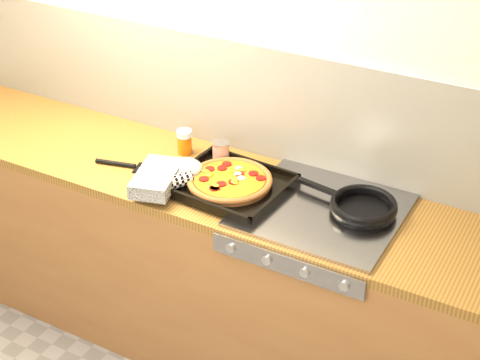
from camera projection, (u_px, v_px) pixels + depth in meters
The scene contains 9 objects.
room_shell at pixel (255, 101), 3.10m from camera, with size 3.20×3.20×3.20m.
counter_run at pixel (223, 269), 3.25m from camera, with size 3.20×0.62×0.90m.
stovetop at pixel (322, 210), 2.83m from camera, with size 0.60×0.56×0.02m, color gray.
pizza_on_tray at pixel (210, 180), 2.95m from camera, with size 0.60×0.50×0.07m.
frying_pan at pixel (362, 206), 2.79m from camera, with size 0.45×0.30×0.04m.
tomato_can at pixel (221, 153), 3.12m from camera, with size 0.08×0.08×0.10m.
juice_glass at pixel (185, 142), 3.20m from camera, with size 0.08×0.08×0.11m.
wooden_spoon at pixel (262, 167), 3.10m from camera, with size 0.30×0.07×0.02m.
black_spatula at pixel (128, 166), 3.12m from camera, with size 0.29×0.12×0.02m.
Camera 1 is at (1.32, -1.11, 2.48)m, focal length 55.00 mm.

